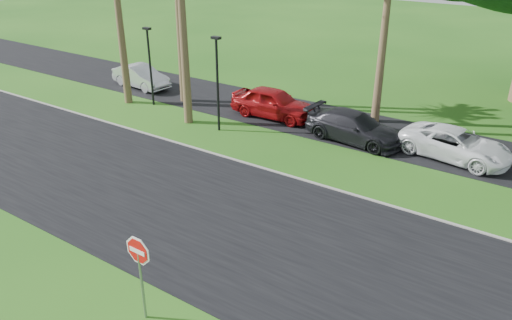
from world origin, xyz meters
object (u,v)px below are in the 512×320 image
Objects in this scene: car_minivan at (456,145)px; stop_sign_near at (139,262)px; car_red at (273,103)px; car_dark at (354,127)px; car_silver at (141,77)px.

stop_sign_near is at bearing 172.83° from car_minivan.
car_red is (-5.24, 14.59, -0.99)m from stop_sign_near.
car_red is at bearing 87.62° from car_dark.
stop_sign_near is at bearing -128.00° from car_silver.
car_silver is at bearing 88.82° from car_red.
car_minivan is at bearing -83.71° from car_silver.
stop_sign_near reaches higher than car_red.
car_silver is 14.65m from car_dark.
car_silver is 19.12m from car_minivan.
car_dark is 4.53m from car_minivan.
stop_sign_near is 0.55× the size of car_minivan.
car_silver is 9.76m from car_red.
car_red is at bearing 98.65° from car_minivan.
car_silver is at bearing 92.77° from car_dark.
car_silver is 0.87× the size of car_minivan.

